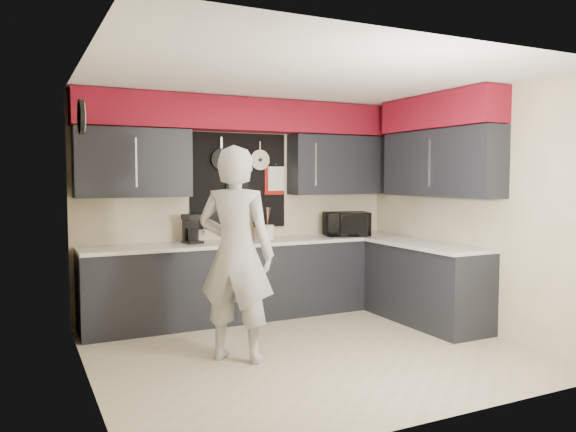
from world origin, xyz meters
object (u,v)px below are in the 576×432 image
utensil_crock (268,232)px  knife_block (249,232)px  coffee_maker (192,228)px  microwave (346,224)px  person (236,254)px

utensil_crock → knife_block: bearing=-178.1°
utensil_crock → coffee_maker: (-0.92, 0.06, 0.08)m
knife_block → utensil_crock: knife_block is taller
microwave → person: size_ratio=0.28×
microwave → utensil_crock: bearing=-165.0°
microwave → utensil_crock: 1.08m
utensil_crock → coffee_maker: 0.93m
knife_block → utensil_crock: size_ratio=1.13×
microwave → utensil_crock: (-1.07, 0.04, -0.06)m
microwave → coffee_maker: coffee_maker is taller
coffee_maker → person: person is taller
knife_block → utensil_crock: (0.26, 0.01, -0.01)m
utensil_crock → coffee_maker: coffee_maker is taller
coffee_maker → knife_block: bearing=-15.3°
microwave → knife_block: (-1.33, 0.03, -0.05)m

